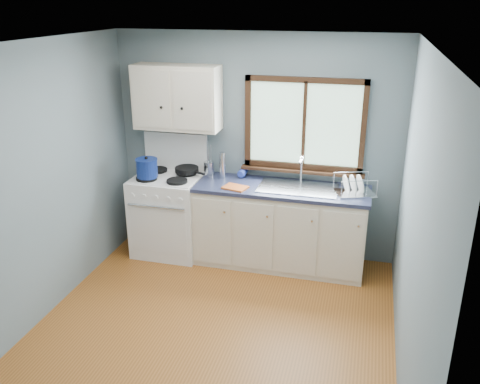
% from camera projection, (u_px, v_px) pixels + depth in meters
% --- Properties ---
extents(floor, '(3.20, 3.60, 0.02)m').
position_uv_depth(floor, '(209.00, 338.00, 4.51)').
color(floor, '#965520').
rests_on(floor, ground).
extents(ceiling, '(3.20, 3.60, 0.02)m').
position_uv_depth(ceiling, '(201.00, 44.00, 3.61)').
color(ceiling, white).
rests_on(ceiling, wall_back).
extents(wall_back, '(3.20, 0.02, 2.50)m').
position_uv_depth(wall_back, '(256.00, 147.00, 5.70)').
color(wall_back, slate).
rests_on(wall_back, ground).
extents(wall_front, '(3.20, 0.02, 2.50)m').
position_uv_depth(wall_front, '(87.00, 348.00, 2.43)').
color(wall_front, slate).
rests_on(wall_front, ground).
extents(wall_left, '(0.02, 3.60, 2.50)m').
position_uv_depth(wall_left, '(31.00, 189.00, 4.44)').
color(wall_left, slate).
rests_on(wall_left, ground).
extents(wall_right, '(0.02, 3.60, 2.50)m').
position_uv_depth(wall_right, '(416.00, 229.00, 3.69)').
color(wall_right, slate).
rests_on(wall_right, ground).
extents(gas_range, '(0.76, 0.69, 1.36)m').
position_uv_depth(gas_range, '(169.00, 212.00, 5.89)').
color(gas_range, white).
rests_on(gas_range, floor).
extents(base_cabinets, '(1.85, 0.60, 0.88)m').
position_uv_depth(base_cabinets, '(280.00, 230.00, 5.63)').
color(base_cabinets, beige).
rests_on(base_cabinets, floor).
extents(countertop, '(1.89, 0.64, 0.04)m').
position_uv_depth(countertop, '(281.00, 189.00, 5.45)').
color(countertop, '#1C2037').
rests_on(countertop, base_cabinets).
extents(sink, '(0.84, 0.46, 0.44)m').
position_uv_depth(sink, '(298.00, 194.00, 5.43)').
color(sink, silver).
rests_on(sink, countertop).
extents(window, '(1.36, 0.10, 1.03)m').
position_uv_depth(window, '(304.00, 131.00, 5.46)').
color(window, '#9EC6A8').
rests_on(window, wall_back).
extents(upper_cabinets, '(0.95, 0.35, 0.70)m').
position_uv_depth(upper_cabinets, '(177.00, 97.00, 5.54)').
color(upper_cabinets, beige).
rests_on(upper_cabinets, wall_back).
extents(skillet, '(0.43, 0.36, 0.05)m').
position_uv_depth(skillet, '(187.00, 170.00, 5.78)').
color(skillet, black).
rests_on(skillet, gas_range).
extents(stockpot, '(0.26, 0.26, 0.24)m').
position_uv_depth(stockpot, '(147.00, 168.00, 5.59)').
color(stockpot, navy).
rests_on(stockpot, gas_range).
extents(utensil_crock, '(0.13, 0.13, 0.39)m').
position_uv_depth(utensil_crock, '(209.00, 168.00, 5.80)').
color(utensil_crock, silver).
rests_on(utensil_crock, countertop).
extents(thermos, '(0.09, 0.09, 0.30)m').
position_uv_depth(thermos, '(222.00, 165.00, 5.67)').
color(thermos, silver).
rests_on(thermos, countertop).
extents(soap_bottle, '(0.10, 0.10, 0.24)m').
position_uv_depth(soap_bottle, '(241.00, 168.00, 5.65)').
color(soap_bottle, '#283EA4').
rests_on(soap_bottle, countertop).
extents(dish_towel, '(0.29, 0.24, 0.02)m').
position_uv_depth(dish_towel, '(235.00, 187.00, 5.40)').
color(dish_towel, '#C15823').
rests_on(dish_towel, countertop).
extents(dish_rack, '(0.47, 0.42, 0.20)m').
position_uv_depth(dish_rack, '(354.00, 189.00, 5.24)').
color(dish_rack, silver).
rests_on(dish_rack, countertop).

